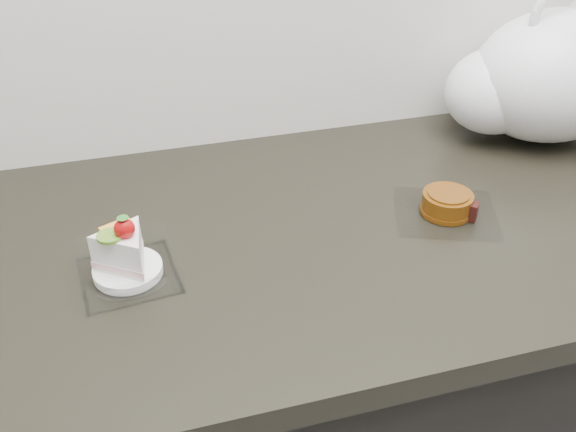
{
  "coord_description": "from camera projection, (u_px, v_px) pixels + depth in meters",
  "views": [
    {
      "loc": [
        -0.35,
        0.93,
        1.46
      ],
      "look_at": [
        -0.14,
        1.67,
        0.94
      ],
      "focal_mm": 40.0,
      "sensor_mm": 36.0,
      "label": 1
    }
  ],
  "objects": [
    {
      "name": "counter",
      "position": [
        352.0,
        407.0,
        1.25
      ],
      "size": [
        2.04,
        0.64,
        0.9
      ],
      "color": "black",
      "rests_on": "ground"
    },
    {
      "name": "cake_tray",
      "position": [
        126.0,
        260.0,
        0.86
      ],
      "size": [
        0.14,
        0.14,
        0.1
      ],
      "rotation": [
        0.0,
        0.0,
        0.1
      ],
      "color": "white",
      "rests_on": "counter"
    },
    {
      "name": "mooncake_wrap",
      "position": [
        448.0,
        205.0,
        1.0
      ],
      "size": [
        0.2,
        0.19,
        0.04
      ],
      "rotation": [
        0.0,
        0.0,
        -0.19
      ],
      "color": "white",
      "rests_on": "counter"
    },
    {
      "name": "plastic_bag",
      "position": [
        544.0,
        78.0,
        1.16
      ],
      "size": [
        0.36,
        0.25,
        0.3
      ],
      "rotation": [
        0.0,
        0.0,
        -0.01
      ],
      "color": "white",
      "rests_on": "counter"
    }
  ]
}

